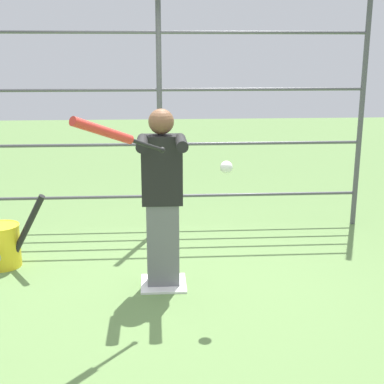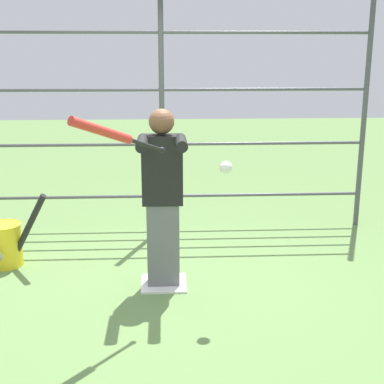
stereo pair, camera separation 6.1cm
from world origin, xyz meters
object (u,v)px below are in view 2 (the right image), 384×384
(softball_in_flight, at_px, (226,167))
(bat_bucket, at_px, (5,244))
(batter, at_px, (163,194))
(baseball_bat_swinging, at_px, (110,133))

(softball_in_flight, relative_size, bat_bucket, 0.12)
(batter, xyz_separation_m, baseball_bat_swinging, (0.35, 0.79, 0.64))
(bat_bucket, bearing_deg, baseball_bat_swinging, 132.04)
(baseball_bat_swinging, distance_m, softball_in_flight, 0.95)
(baseball_bat_swinging, xyz_separation_m, softball_in_flight, (-0.83, -0.32, -0.31))
(batter, height_order, baseball_bat_swinging, baseball_bat_swinging)
(batter, xyz_separation_m, softball_in_flight, (-0.48, 0.46, 0.32))
(batter, bearing_deg, softball_in_flight, 136.39)
(baseball_bat_swinging, distance_m, bat_bucket, 2.16)
(bat_bucket, bearing_deg, softball_in_flight, 153.88)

